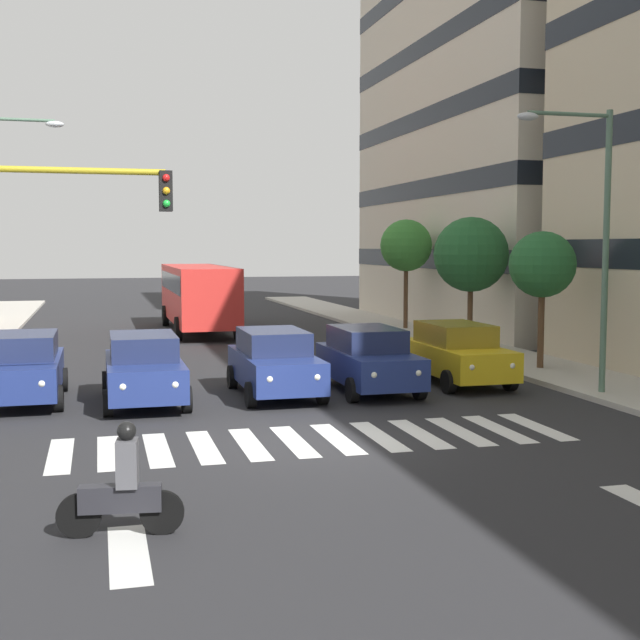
{
  "coord_description": "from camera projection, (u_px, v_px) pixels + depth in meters",
  "views": [
    {
      "loc": [
        4.19,
        16.18,
        3.91
      ],
      "look_at": [
        -1.38,
        -4.89,
        1.99
      ],
      "focal_mm": 47.18,
      "sensor_mm": 36.0,
      "label": 1
    }
  ],
  "objects": [
    {
      "name": "car_4",
      "position": [
        23.0,
        367.0,
        21.05
      ],
      "size": [
        2.02,
        4.44,
        1.72
      ],
      "color": "navy",
      "rests_on": "ground_plane"
    },
    {
      "name": "crosswalk_markings",
      "position": [
        316.0,
        440.0,
        16.99
      ],
      "size": [
        10.35,
        2.8,
        0.01
      ],
      "color": "silver",
      "rests_on": "ground_plane"
    },
    {
      "name": "motorcycle_with_rider",
      "position": [
        123.0,
        489.0,
        11.32
      ],
      "size": [
        1.7,
        0.4,
        1.57
      ],
      "color": "black",
      "rests_on": "ground_plane"
    },
    {
      "name": "ground_plane",
      "position": [
        316.0,
        440.0,
        16.99
      ],
      "size": [
        180.0,
        180.0,
        0.0
      ],
      "primitive_type": "plane",
      "color": "#262628"
    },
    {
      "name": "car_0",
      "position": [
        457.0,
        353.0,
        23.91
      ],
      "size": [
        2.02,
        4.44,
        1.72
      ],
      "color": "gold",
      "rests_on": "ground_plane"
    },
    {
      "name": "street_tree_3",
      "position": [
        406.0,
        246.0,
        38.41
      ],
      "size": [
        2.38,
        2.38,
        4.99
      ],
      "color": "#513823",
      "rests_on": "sidewalk_left"
    },
    {
      "name": "street_tree_1",
      "position": [
        542.0,
        265.0,
        25.83
      ],
      "size": [
        2.04,
        2.04,
        4.22
      ],
      "color": "#513823",
      "rests_on": "sidewalk_left"
    },
    {
      "name": "bus_behind_traffic",
      "position": [
        198.0,
        291.0,
        38.52
      ],
      "size": [
        2.78,
        10.5,
        3.0
      ],
      "color": "red",
      "rests_on": "ground_plane"
    },
    {
      "name": "car_1",
      "position": [
        368.0,
        359.0,
        22.64
      ],
      "size": [
        2.02,
        4.44,
        1.72
      ],
      "color": "navy",
      "rests_on": "ground_plane"
    },
    {
      "name": "lane_arrow_1",
      "position": [
        129.0,
        554.0,
        10.7
      ],
      "size": [
        0.5,
        2.2,
        0.01
      ],
      "primitive_type": "cube",
      "color": "silver",
      "rests_on": "ground_plane"
    },
    {
      "name": "street_tree_2",
      "position": [
        471.0,
        255.0,
        31.18
      ],
      "size": [
        2.79,
        2.79,
        4.85
      ],
      "color": "#513823",
      "rests_on": "sidewalk_left"
    },
    {
      "name": "street_lamp_left",
      "position": [
        592.0,
        222.0,
        21.27
      ],
      "size": [
        2.64,
        0.28,
        7.18
      ],
      "color": "#4C6B56",
      "rests_on": "sidewalk_left"
    },
    {
      "name": "car_3",
      "position": [
        144.0,
        368.0,
        20.9
      ],
      "size": [
        2.02,
        4.44,
        1.72
      ],
      "color": "navy",
      "rests_on": "ground_plane"
    },
    {
      "name": "building_left_block_0",
      "position": [
        517.0,
        88.0,
        41.04
      ],
      "size": [
        10.02,
        19.35,
        23.2
      ],
      "color": "beige",
      "rests_on": "ground_plane"
    },
    {
      "name": "car_2",
      "position": [
        274.0,
        362.0,
        21.98
      ],
      "size": [
        2.02,
        4.44,
        1.72
      ],
      "color": "navy",
      "rests_on": "ground_plane"
    }
  ]
}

